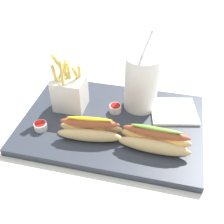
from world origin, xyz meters
name	(u,v)px	position (x,y,z in m)	size (l,w,h in m)	color
ground_plane	(112,129)	(0.00, 0.00, -0.01)	(2.40, 2.40, 0.02)	silver
food_tray	(112,123)	(0.00, 0.00, 0.01)	(0.48, 0.33, 0.02)	#2D333D
soda_cup	(141,82)	(0.06, 0.08, 0.10)	(0.09, 0.09, 0.23)	white
fries_basket	(70,92)	(-0.13, 0.03, 0.07)	(0.08, 0.07, 0.17)	white
hot_dog_1	(155,140)	(0.12, -0.07, 0.05)	(0.17, 0.06, 0.07)	#DBB775
hot_dog_2	(90,129)	(-0.04, -0.07, 0.04)	(0.17, 0.07, 0.06)	#DBB775
ketchup_cup_1	(41,126)	(-0.17, -0.07, 0.03)	(0.03, 0.03, 0.02)	white
ketchup_cup_2	(114,108)	(0.00, 0.04, 0.03)	(0.03, 0.03, 0.02)	white
napkin_stack	(174,111)	(0.16, 0.07, 0.02)	(0.12, 0.12, 0.01)	white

